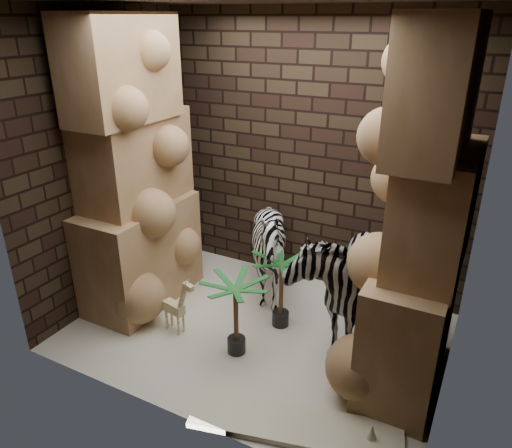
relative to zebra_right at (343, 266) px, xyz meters
The scene contains 14 objects.
floor 1.11m from the zebra_right, 155.53° to the right, with size 3.50×3.50×0.00m, color silver.
ceiling 2.38m from the zebra_right, 155.53° to the right, with size 3.50×3.50×0.00m, color #342B26.
wall_back 1.39m from the zebra_right, 128.51° to the left, with size 3.50×3.50×0.00m, color black.
wall_front 1.89m from the zebra_right, 114.77° to the right, with size 3.50×3.50×0.00m, color black.
wall_left 2.61m from the zebra_right, behind, with size 3.00×3.00×0.00m, color black.
wall_right 1.30m from the zebra_right, 18.05° to the right, with size 3.00×3.00×0.00m, color black.
rock_pillar_left 2.28m from the zebra_right, behind, with size 0.68×1.30×3.00m, color tan, non-canonical shape.
rock_pillar_right 1.06m from the zebra_right, 25.73° to the right, with size 0.58×1.25×3.00m, color tan, non-canonical shape.
zebra_right is the anchor object (origin of this frame).
zebra_left 0.93m from the zebra_right, 164.44° to the left, with size 0.98×1.22×1.11m, color white.
giraffe_toy 1.67m from the zebra_right, 155.10° to the right, with size 0.34×0.11×0.67m, color beige, non-canonical shape.
palm_front 0.69m from the zebra_right, 169.13° to the right, with size 0.36×0.36×0.79m, color #0D400D, non-canonical shape.
palm_back 1.09m from the zebra_right, 137.51° to the right, with size 0.36×0.36×0.77m, color #0D400D, non-canonical shape.
surfboard 1.47m from the zebra_right, 85.70° to the right, with size 1.61×0.40×0.05m, color beige.
Camera 1 is at (1.84, -3.50, 2.89)m, focal length 33.72 mm.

